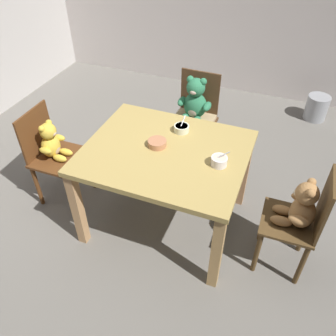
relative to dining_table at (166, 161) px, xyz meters
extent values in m
cube|color=#68645E|center=(0.00, 0.00, -0.66)|extent=(5.20, 5.20, 0.04)
cube|color=#A88D4B|center=(0.00, 0.00, 0.09)|extent=(1.17, 0.97, 0.04)
cube|color=tan|center=(-0.54, -0.44, -0.29)|extent=(0.07, 0.07, 0.71)
cube|color=tan|center=(0.54, -0.44, -0.29)|extent=(0.07, 0.07, 0.71)
cube|color=#B2844F|center=(-0.54, 0.44, -0.29)|extent=(0.07, 0.07, 0.71)
cube|color=tan|center=(0.54, 0.44, -0.29)|extent=(0.07, 0.07, 0.71)
cube|color=#4B311D|center=(-0.06, 0.84, -0.21)|extent=(0.42, 0.43, 0.02)
cube|color=#4B311D|center=(-0.06, 1.04, 0.03)|extent=(0.38, 0.03, 0.45)
cylinder|color=#4B311D|center=(-0.24, 0.67, -0.43)|extent=(0.04, 0.04, 0.42)
cylinder|color=#4B311D|center=(0.11, 0.66, -0.43)|extent=(0.04, 0.04, 0.42)
cylinder|color=#4B311D|center=(-0.24, 1.02, -0.43)|extent=(0.04, 0.04, 0.42)
cylinder|color=#4B311D|center=(0.12, 1.01, -0.43)|extent=(0.04, 0.04, 0.42)
cube|color=tan|center=(-0.06, 0.84, -0.18)|extent=(0.39, 0.39, 0.04)
ellipsoid|color=#2C734D|center=(-0.06, 0.91, -0.04)|extent=(0.22, 0.19, 0.25)
ellipsoid|color=beige|center=(-0.06, 0.85, -0.05)|extent=(0.12, 0.07, 0.15)
sphere|color=#2C734D|center=(-0.06, 0.90, 0.15)|extent=(0.17, 0.17, 0.17)
ellipsoid|color=beige|center=(-0.06, 0.84, 0.14)|extent=(0.07, 0.06, 0.05)
sphere|color=#2C734D|center=(-0.12, 0.91, 0.22)|extent=(0.07, 0.07, 0.07)
sphere|color=#2C734D|center=(0.00, 0.91, 0.22)|extent=(0.07, 0.07, 0.07)
ellipsoid|color=#2C734D|center=(-0.19, 0.89, 0.00)|extent=(0.07, 0.14, 0.07)
ellipsoid|color=#2C734D|center=(0.06, 0.88, 0.00)|extent=(0.07, 0.14, 0.07)
ellipsoid|color=#2C734D|center=(-0.13, 0.78, -0.12)|extent=(0.08, 0.17, 0.08)
ellipsoid|color=#2C734D|center=(-0.01, 0.78, -0.12)|extent=(0.08, 0.17, 0.08)
cube|color=#4E371C|center=(0.94, -0.07, -0.21)|extent=(0.37, 0.37, 0.02)
cube|color=#4E371C|center=(1.11, -0.07, 0.02)|extent=(0.02, 0.34, 0.43)
cylinder|color=#4E371C|center=(0.78, 0.08, -0.43)|extent=(0.04, 0.04, 0.42)
cylinder|color=#4E371C|center=(0.79, -0.22, -0.43)|extent=(0.04, 0.04, 0.42)
cylinder|color=#4E371C|center=(1.09, 0.09, -0.43)|extent=(0.04, 0.04, 0.42)
cylinder|color=#4E371C|center=(1.09, -0.22, -0.43)|extent=(0.04, 0.04, 0.42)
ellipsoid|color=#A67645|center=(1.00, -0.07, -0.08)|extent=(0.17, 0.20, 0.22)
ellipsoid|color=beige|center=(0.95, -0.07, -0.10)|extent=(0.06, 0.11, 0.13)
sphere|color=#A67645|center=(0.99, -0.07, 0.08)|extent=(0.15, 0.15, 0.15)
ellipsoid|color=beige|center=(0.94, -0.07, 0.07)|extent=(0.05, 0.06, 0.05)
sphere|color=#A67645|center=(1.00, -0.02, 0.14)|extent=(0.06, 0.06, 0.06)
sphere|color=#A67645|center=(1.00, -0.12, 0.14)|extent=(0.06, 0.06, 0.06)
ellipsoid|color=#A67645|center=(0.98, 0.04, -0.06)|extent=(0.13, 0.06, 0.06)
ellipsoid|color=#A67645|center=(0.98, -0.18, -0.06)|extent=(0.13, 0.06, 0.06)
ellipsoid|color=#A67645|center=(0.88, -0.02, -0.16)|extent=(0.15, 0.07, 0.07)
ellipsoid|color=#A67645|center=(0.89, -0.12, -0.16)|extent=(0.15, 0.07, 0.07)
cube|color=#573117|center=(-0.94, -0.04, -0.21)|extent=(0.40, 0.42, 0.02)
cube|color=#573117|center=(-1.13, -0.05, 0.01)|extent=(0.02, 0.38, 0.41)
cylinder|color=#573117|center=(-0.77, -0.22, -0.43)|extent=(0.04, 0.04, 0.42)
cylinder|color=#573117|center=(-0.77, 0.14, -0.43)|extent=(0.04, 0.04, 0.42)
cylinder|color=#573117|center=(-1.11, -0.22, -0.43)|extent=(0.04, 0.04, 0.42)
cylinder|color=#573117|center=(-1.11, 0.13, -0.43)|extent=(0.04, 0.04, 0.42)
ellipsoid|color=gold|center=(-1.01, -0.04, -0.10)|extent=(0.15, 0.17, 0.20)
ellipsoid|color=#D5B28E|center=(-0.96, -0.04, -0.11)|extent=(0.05, 0.09, 0.12)
sphere|color=gold|center=(-1.00, -0.04, 0.05)|extent=(0.14, 0.14, 0.14)
ellipsoid|color=#D5B28E|center=(-0.95, -0.04, 0.04)|extent=(0.05, 0.06, 0.04)
sphere|color=gold|center=(-1.01, -0.09, 0.10)|extent=(0.05, 0.05, 0.05)
sphere|color=gold|center=(-1.01, 0.00, 0.10)|extent=(0.05, 0.05, 0.05)
ellipsoid|color=gold|center=(-0.99, -0.14, -0.07)|extent=(0.11, 0.06, 0.05)
ellipsoid|color=gold|center=(-0.99, 0.05, -0.07)|extent=(0.11, 0.06, 0.05)
ellipsoid|color=gold|center=(-0.90, -0.09, -0.17)|extent=(0.13, 0.06, 0.06)
ellipsoid|color=gold|center=(-0.91, 0.00, -0.17)|extent=(0.13, 0.06, 0.06)
cylinder|color=silver|center=(0.40, -0.02, 0.14)|extent=(0.11, 0.11, 0.06)
cylinder|color=silver|center=(0.40, -0.02, 0.11)|extent=(0.06, 0.06, 0.01)
cylinder|color=beige|center=(0.40, -0.02, 0.17)|extent=(0.09, 0.09, 0.01)
cylinder|color=#BCBCC1|center=(0.42, -0.01, 0.20)|extent=(0.08, 0.03, 0.06)
ellipsoid|color=#BCBCC1|center=(0.39, -0.02, 0.16)|extent=(0.04, 0.03, 0.01)
cylinder|color=#B97752|center=(-0.08, 0.03, 0.13)|extent=(0.14, 0.14, 0.05)
cylinder|color=#B97752|center=(-0.08, 0.03, 0.11)|extent=(0.08, 0.08, 0.01)
cylinder|color=beige|center=(-0.08, 0.03, 0.15)|extent=(0.11, 0.11, 0.01)
cylinder|color=beige|center=(0.03, 0.27, 0.13)|extent=(0.12, 0.12, 0.05)
cylinder|color=beige|center=(0.03, 0.27, 0.11)|extent=(0.06, 0.06, 0.01)
cylinder|color=#C3BE89|center=(0.03, 0.27, 0.15)|extent=(0.10, 0.10, 0.01)
cylinder|color=#BCBCC1|center=(0.03, 0.29, 0.19)|extent=(0.01, 0.08, 0.06)
ellipsoid|color=#BCBCC1|center=(0.03, 0.26, 0.15)|extent=(0.02, 0.03, 0.01)
cylinder|color=#93969B|center=(1.07, 2.15, -0.50)|extent=(0.26, 0.26, 0.29)
camera|label=1|loc=(0.74, -1.85, 1.64)|focal=37.29mm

